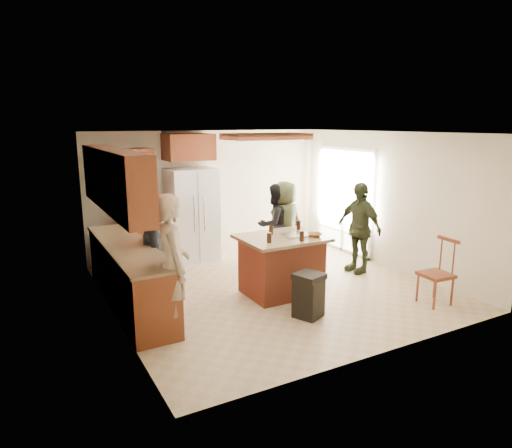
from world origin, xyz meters
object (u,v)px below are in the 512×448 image
refrigerator (192,215)px  trash_bin (309,295)px  person_behind_left (275,224)px  person_front_left (173,266)px  person_side_right (359,227)px  spindle_chair (437,274)px  kitchen_island (281,265)px  person_behind_right (285,223)px  person_counter (157,250)px

refrigerator → trash_bin: bearing=-82.9°
person_behind_left → person_front_left: bearing=29.1°
person_side_right → refrigerator: refrigerator is taller
person_side_right → spindle_chair: (0.01, -1.74, -0.36)m
person_behind_left → kitchen_island: (-0.71, -1.39, -0.30)m
person_behind_right → kitchen_island: (-0.88, -1.30, -0.32)m
person_counter → kitchen_island: (1.79, -0.63, -0.32)m
person_counter → refrigerator: bearing=-30.5°
person_behind_left → person_behind_right: size_ratio=0.97×
person_behind_left → kitchen_island: person_behind_left is taller
trash_bin → person_side_right: bearing=32.3°
person_counter → kitchen_island: size_ratio=1.25×
person_behind_right → spindle_chair: person_behind_right is taller
person_front_left → kitchen_island: (1.95, 0.58, -0.44)m
person_behind_right → trash_bin: bearing=56.7°
person_behind_left → kitchen_island: 1.59m
person_behind_right → person_front_left: bearing=24.7°
person_front_left → person_counter: bearing=-1.2°
person_front_left → person_counter: (0.16, 1.21, -0.11)m
person_side_right → trash_bin: bearing=-64.4°
trash_bin → person_behind_right: bearing=65.6°
refrigerator → kitchen_island: refrigerator is taller
person_front_left → kitchen_island: size_ratio=1.43×
person_behind_right → person_counter: 2.75m
person_counter → kitchen_island: 1.92m
person_behind_right → person_side_right: person_side_right is taller
person_behind_left → kitchen_island: size_ratio=1.21×
kitchen_island → spindle_chair: size_ratio=1.29×
spindle_chair → person_side_right: bearing=90.2°
person_behind_left → spindle_chair: 3.07m
person_front_left → person_side_right: person_front_left is taller
person_behind_left → person_counter: size_ratio=0.97×
person_front_left → spindle_chair: person_front_left is taller
person_behind_left → person_behind_right: (0.17, -0.09, 0.02)m
kitchen_island → person_counter: bearing=160.7°
person_behind_left → person_side_right: size_ratio=0.95×
person_behind_left → refrigerator: (-1.27, 1.01, 0.13)m
trash_bin → refrigerator: bearing=97.1°
person_counter → spindle_chair: size_ratio=1.60×
person_front_left → spindle_chair: bearing=-96.7°
refrigerator → kitchen_island: bearing=-76.9°
trash_bin → kitchen_island: bearing=81.5°
person_counter → trash_bin: person_counter is taller
person_behind_left → refrigerator: refrigerator is taller
person_side_right → person_behind_left: bearing=-142.3°
refrigerator → kitchen_island: (0.56, -2.40, -0.43)m
person_behind_left → person_behind_right: 0.19m
refrigerator → kitchen_island: size_ratio=1.41×
kitchen_island → person_behind_right: bearing=55.9°
trash_bin → spindle_chair: (1.95, -0.51, 0.13)m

